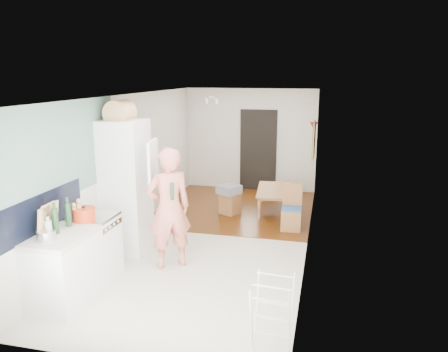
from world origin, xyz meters
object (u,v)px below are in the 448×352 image
at_px(person, 169,198).
at_px(stool, 230,204).
at_px(drying_rack, 272,314).
at_px(dining_chair, 292,208).
at_px(dining_table, 277,202).

xyz_separation_m(person, stool, (0.33, 2.65, -0.85)).
xyz_separation_m(person, drying_rack, (1.76, -1.66, -0.68)).
relative_size(person, stool, 4.80).
relative_size(dining_chair, drying_rack, 1.08).
height_order(dining_table, drying_rack, drying_rack).
bearing_deg(dining_chair, drying_rack, -89.85).
bearing_deg(dining_table, person, 151.90).
bearing_deg(person, dining_chair, -165.43).
height_order(dining_chair, stool, dining_chair).
bearing_deg(dining_chair, stool, 151.96).
bearing_deg(stool, person, -97.17).
bearing_deg(drying_rack, person, 141.58).
bearing_deg(dining_table, drying_rack, -179.44).
distance_m(dining_chair, drying_rack, 3.66).
bearing_deg(person, stool, -133.08).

